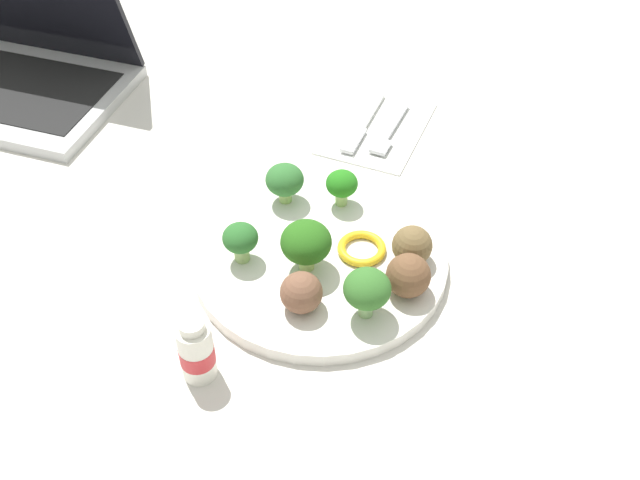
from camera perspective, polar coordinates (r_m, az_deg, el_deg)
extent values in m
plane|color=silver|center=(0.83, 0.00, -1.78)|extent=(4.00, 4.00, 0.00)
cylinder|color=white|center=(0.82, 0.00, -1.39)|extent=(0.28, 0.28, 0.02)
cylinder|color=#ACCD71|center=(0.79, -1.05, -1.64)|extent=(0.02, 0.02, 0.02)
ellipsoid|color=#29641A|center=(0.77, -1.07, -0.15)|extent=(0.05, 0.05, 0.04)
cylinder|color=#A0C86B|center=(0.88, -2.67, 3.42)|extent=(0.02, 0.02, 0.01)
ellipsoid|color=#326D31|center=(0.86, -2.72, 4.63)|extent=(0.04, 0.04, 0.04)
cylinder|color=#8CB773|center=(0.75, 3.53, -5.15)|extent=(0.01, 0.01, 0.02)
ellipsoid|color=#366E2A|center=(0.73, 3.63, -3.73)|extent=(0.05, 0.05, 0.04)
cylinder|color=#97BA6D|center=(0.81, -5.99, -1.01)|extent=(0.02, 0.02, 0.02)
ellipsoid|color=#2B672B|center=(0.79, -6.11, 0.17)|extent=(0.04, 0.04, 0.03)
cylinder|color=#A0CA72|center=(0.87, 1.65, 3.22)|extent=(0.01, 0.01, 0.02)
ellipsoid|color=#25791B|center=(0.86, 1.68, 4.34)|extent=(0.04, 0.04, 0.03)
sphere|color=brown|center=(0.75, -1.44, -4.04)|extent=(0.04, 0.04, 0.04)
sphere|color=brown|center=(0.77, 6.76, -2.72)|extent=(0.05, 0.05, 0.05)
sphere|color=brown|center=(0.80, 7.05, -0.42)|extent=(0.04, 0.04, 0.04)
torus|color=yellow|center=(0.82, 3.21, -0.65)|extent=(0.06, 0.06, 0.01)
cube|color=white|center=(1.02, 4.37, 8.59)|extent=(0.17, 0.12, 0.01)
cube|color=silver|center=(1.02, 5.65, 9.03)|extent=(0.09, 0.02, 0.01)
cube|color=silver|center=(0.98, 4.46, 7.18)|extent=(0.03, 0.02, 0.01)
cube|color=white|center=(1.04, 3.91, 9.87)|extent=(0.09, 0.01, 0.01)
cube|color=silver|center=(0.99, 2.58, 7.65)|extent=(0.06, 0.02, 0.01)
cylinder|color=white|center=(0.72, -9.42, -8.42)|extent=(0.03, 0.03, 0.07)
cylinder|color=red|center=(0.72, -9.38, -8.58)|extent=(0.03, 0.03, 0.02)
cylinder|color=silver|center=(0.69, -9.78, -6.48)|extent=(0.02, 0.02, 0.01)
cube|color=silver|center=(1.16, -22.66, 10.44)|extent=(0.24, 0.33, 0.02)
cube|color=black|center=(1.16, -22.78, 10.80)|extent=(0.17, 0.29, 0.00)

